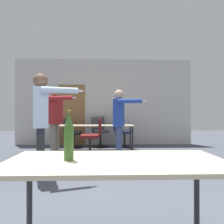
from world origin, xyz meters
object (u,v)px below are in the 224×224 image
(person_left_plaid, at_px, (41,115))
(office_chair_near_pushed, at_px, (122,133))
(person_near_casual, at_px, (120,118))
(beer_bottle, at_px, (69,137))
(office_chair_mid_tucked, at_px, (100,132))
(office_chair_far_left, at_px, (71,134))
(office_chair_far_right, at_px, (93,138))
(person_right_polo, at_px, (55,115))

(person_left_plaid, height_order, office_chair_near_pushed, person_left_plaid)
(person_near_casual, bearing_deg, beer_bottle, 1.07)
(person_near_casual, relative_size, office_chair_mid_tucked, 1.69)
(person_near_casual, height_order, office_chair_far_left, person_near_casual)
(person_left_plaid, relative_size, office_chair_far_left, 1.90)
(office_chair_far_right, bearing_deg, office_chair_near_pushed, -32.00)
(person_right_polo, bearing_deg, person_near_casual, 93.92)
(person_right_polo, xyz_separation_m, office_chair_far_right, (0.87, 0.42, -0.60))
(office_chair_far_right, xyz_separation_m, office_chair_far_left, (-0.75, 1.29, -0.02))
(person_right_polo, relative_size, office_chair_near_pushed, 1.83)
(person_left_plaid, height_order, office_chair_far_left, person_left_plaid)
(person_left_plaid, distance_m, office_chair_near_pushed, 3.78)
(person_near_casual, distance_m, person_right_polo, 1.55)
(office_chair_far_left, bearing_deg, beer_bottle, 8.96)
(person_left_plaid, bearing_deg, person_right_polo, 167.26)
(person_right_polo, height_order, office_chair_far_left, person_right_polo)
(person_near_casual, relative_size, beer_bottle, 4.35)
(person_left_plaid, distance_m, office_chair_far_left, 3.37)
(person_near_casual, xyz_separation_m, beer_bottle, (-0.60, -3.32, -0.07))
(person_right_polo, bearing_deg, office_chair_far_left, -168.09)
(office_chair_near_pushed, height_order, office_chair_far_left, office_chair_near_pushed)
(person_right_polo, relative_size, office_chair_far_left, 1.87)
(person_near_casual, bearing_deg, person_left_plaid, -35.62)
(person_left_plaid, bearing_deg, office_chair_near_pushed, 136.98)
(office_chair_mid_tucked, bearing_deg, person_near_casual, 83.49)
(person_right_polo, bearing_deg, office_chair_mid_tucked, 167.49)
(person_near_casual, xyz_separation_m, person_right_polo, (-1.51, 0.32, 0.06))
(person_right_polo, distance_m, beer_bottle, 3.75)
(person_near_casual, relative_size, person_left_plaid, 0.93)
(office_chair_near_pushed, distance_m, office_chair_far_left, 1.63)
(person_near_casual, height_order, office_chair_near_pushed, person_near_casual)
(office_chair_far_left, bearing_deg, person_right_polo, -3.43)
(office_chair_far_left, distance_m, beer_bottle, 5.42)
(office_chair_far_right, bearing_deg, person_left_plaid, 161.21)
(office_chair_far_right, height_order, office_chair_far_left, office_chair_far_right)
(person_left_plaid, height_order, office_chair_mid_tucked, person_left_plaid)
(office_chair_far_right, bearing_deg, beer_bottle, -178.16)
(person_near_casual, height_order, office_chair_mid_tucked, person_near_casual)
(person_near_casual, relative_size, office_chair_near_pushed, 1.72)
(person_left_plaid, xyz_separation_m, office_chair_mid_tucked, (0.88, 3.49, -0.60))
(person_near_casual, xyz_separation_m, office_chair_far_right, (-0.64, 0.73, -0.54))
(person_left_plaid, relative_size, office_chair_mid_tucked, 1.82)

